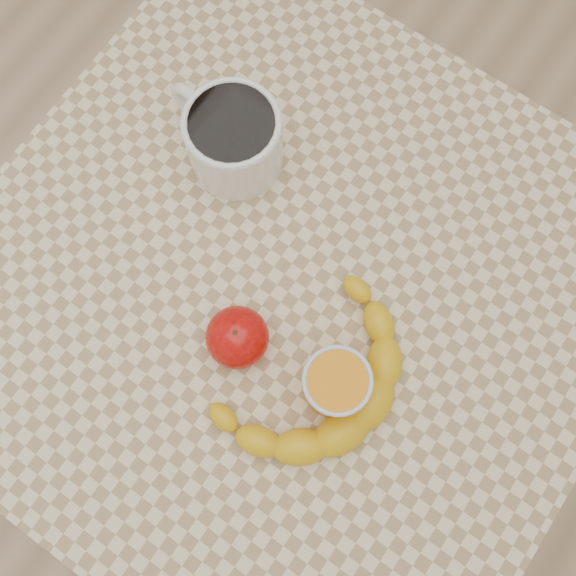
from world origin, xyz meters
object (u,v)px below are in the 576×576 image
Objects in this scene: orange_juice_glass at (335,384)px; apple at (237,337)px; table at (288,306)px; coffee_mug at (232,138)px; banana at (314,383)px.

orange_juice_glass is 0.12m from apple.
apple is at bearing -171.43° from orange_juice_glass.
coffee_mug is (-0.16, 0.11, 0.14)m from table.
coffee_mug is 0.50× the size of banana.
banana is at bearing -152.85° from orange_juice_glass.
apple is (-0.01, -0.08, 0.12)m from table.
coffee_mug reaches higher than banana.
apple reaches higher than table.
apple is 0.24× the size of banana.
table is at bearing 161.01° from banana.
table is 0.16m from banana.
table is at bearing -34.62° from coffee_mug.
apple is at bearing -53.12° from coffee_mug.
apple is (-0.12, -0.02, -0.01)m from orange_juice_glass.
orange_juice_glass is 0.26× the size of banana.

